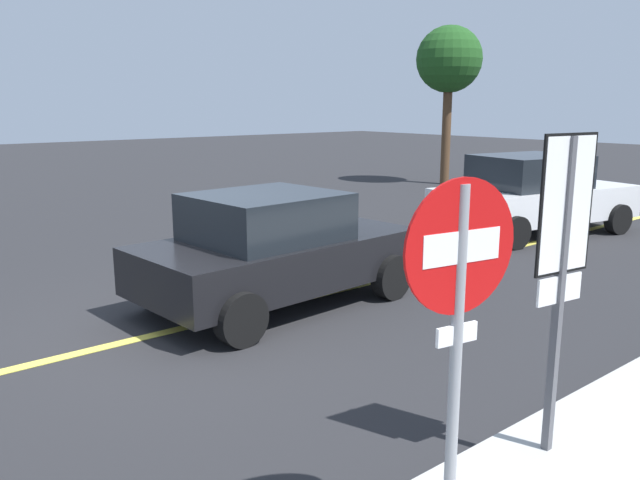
{
  "coord_description": "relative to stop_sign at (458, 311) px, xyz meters",
  "views": [
    {
      "loc": [
        -3.56,
        -6.8,
        2.72
      ],
      "look_at": [
        1.41,
        -0.72,
        1.02
      ],
      "focal_mm": 35.62,
      "sensor_mm": 36.0,
      "label": 1
    }
  ],
  "objects": [
    {
      "name": "ground_plane",
      "position": [
        0.86,
        4.7,
        -1.6
      ],
      "size": [
        80.0,
        80.0,
        0.0
      ],
      "primitive_type": "plane",
      "color": "#262628"
    },
    {
      "name": "car_black_far_lane",
      "position": [
        2.12,
        4.77,
        -0.81
      ],
      "size": [
        3.95,
        2.29,
        1.56
      ],
      "color": "black",
      "rests_on": "ground_plane"
    },
    {
      "name": "car_white_mid_road",
      "position": [
        9.16,
        5.31,
        -0.77
      ],
      "size": [
        4.64,
        2.73,
        1.66
      ],
      "color": "white",
      "rests_on": "ground_plane"
    },
    {
      "name": "lane_marking_centre",
      "position": [
        3.86,
        4.7,
        -1.59
      ],
      "size": [
        28.0,
        0.16,
        0.01
      ],
      "primitive_type": "cube",
      "color": "#E0D14C"
    },
    {
      "name": "stop_sign",
      "position": [
        0.0,
        0.0,
        0.0
      ],
      "size": [
        0.75,
        0.15,
        2.34
      ],
      "color": "gray",
      "rests_on": "ground_plane"
    },
    {
      "name": "speed_limit_sign",
      "position": [
        1.4,
        0.19,
        0.17
      ],
      "size": [
        0.54,
        0.1,
        2.52
      ],
      "color": "#4C4C51",
      "rests_on": "ground_plane"
    },
    {
      "name": "tree_left_verge",
      "position": [
        14.31,
        11.96,
        2.46
      ],
      "size": [
        2.17,
        2.17,
        5.21
      ],
      "color": "#513823",
      "rests_on": "ground_plane"
    }
  ]
}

